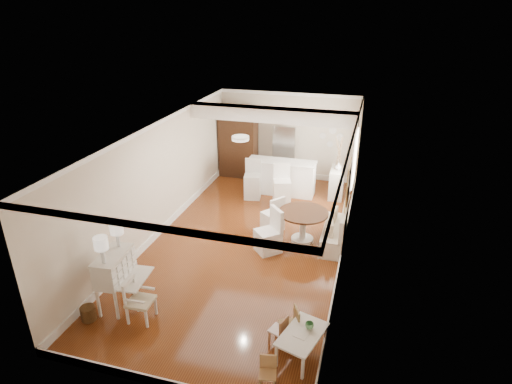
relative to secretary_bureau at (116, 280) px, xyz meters
The scene contains 20 objects.
room 3.96m from the secretary_bureau, 61.99° to the left, with size 9.00×9.04×2.82m.
secretary_bureau is the anchor object (origin of this frame).
gustavian_armchair 0.71m from the secretary_bureau, 21.66° to the right, with size 0.47×0.47×0.83m, color silver.
wicker_basket 0.74m from the secretary_bureau, 118.75° to the right, with size 0.27×0.27×0.27m, color #492F16.
kids_table 3.63m from the secretary_bureau, ahead, with size 0.56×0.93×0.46m, color white.
kids_chair_a 3.33m from the secretary_bureau, ahead, with size 0.31×0.31×0.63m, color olive.
kids_chair_b 3.18m from the secretary_bureau, ahead, with size 0.26×0.26×0.55m, color #AB754D.
kids_chair_c 3.42m from the secretary_bureau, 18.82° to the right, with size 0.26×0.26×0.53m, color tan.
banquette 5.05m from the secretary_bureau, 43.02° to the left, with size 0.52×1.60×0.98m, color silver.
dining_table 4.44m from the secretary_bureau, 48.21° to the left, with size 1.18×1.18×0.81m, color #492917.
slip_chair_near 3.49m from the secretary_bureau, 49.71° to the left, with size 0.50×0.52×1.05m, color white.
slip_chair_far 4.28m from the secretary_bureau, 60.52° to the left, with size 0.44×0.46×0.93m, color white.
breakfast_counter 6.31m from the secretary_bureau, 73.42° to the left, with size 2.05×0.65×1.03m, color white.
bar_stool_left 5.57m from the secretary_bureau, 78.95° to the left, with size 0.47×0.47×1.16m, color silver.
bar_stool_right 5.60m from the secretary_bureau, 69.00° to the left, with size 0.48×0.48×1.20m, color white.
pantry_cabinet 7.15m from the secretary_bureau, 89.20° to the left, with size 1.20×0.60×2.30m, color #381E11.
fridge 7.38m from the secretary_bureau, 74.26° to the left, with size 0.75×0.65×1.80m, color silver.
sideboard 7.15m from the secretary_bureau, 61.18° to the left, with size 0.40×0.90×0.86m, color beige.
pencil_cup 3.69m from the secretary_bureau, ahead, with size 0.14×0.14×0.11m, color #60A56B.
branch_vase 7.15m from the secretary_bureau, 61.01° to the left, with size 0.20×0.20×0.21m, color silver.
Camera 1 is at (2.65, -8.63, 5.28)m, focal length 30.00 mm.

